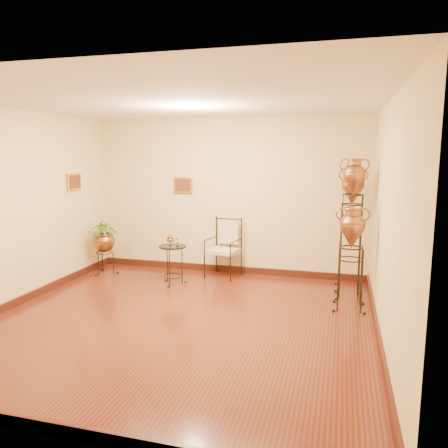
% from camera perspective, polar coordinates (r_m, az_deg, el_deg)
% --- Properties ---
extents(ground, '(5.00, 5.00, 0.00)m').
position_cam_1_polar(ground, '(5.91, -5.79, -12.46)').
color(ground, maroon).
rests_on(ground, ground).
extents(room_shell, '(5.02, 5.02, 2.81)m').
position_cam_1_polar(room_shell, '(5.52, -6.11, 4.52)').
color(room_shell, beige).
rests_on(room_shell, ground).
extents(amphora_tall, '(0.46, 0.46, 2.13)m').
position_cam_1_polar(amphora_tall, '(6.79, 16.31, -0.41)').
color(amphora_tall, black).
rests_on(amphora_tall, ground).
extents(amphora_mid, '(0.52, 0.52, 1.97)m').
position_cam_1_polar(amphora_mid, '(7.21, 16.22, -0.61)').
color(amphora_mid, black).
rests_on(amphora_mid, ground).
extents(amphora_short, '(0.53, 0.53, 1.48)m').
position_cam_1_polar(amphora_short, '(6.36, 16.23, -4.28)').
color(amphora_short, black).
rests_on(amphora_short, ground).
extents(planter_urn, '(0.80, 0.80, 1.15)m').
position_cam_1_polar(planter_urn, '(8.22, -15.43, -1.91)').
color(planter_urn, black).
rests_on(planter_urn, ground).
extents(armchair, '(0.67, 0.64, 1.03)m').
position_cam_1_polar(armchair, '(7.72, -0.12, -3.21)').
color(armchair, black).
rests_on(armchair, ground).
extents(side_table, '(0.54, 0.54, 0.83)m').
position_cam_1_polar(side_table, '(7.40, -6.69, -5.21)').
color(side_table, black).
rests_on(side_table, ground).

